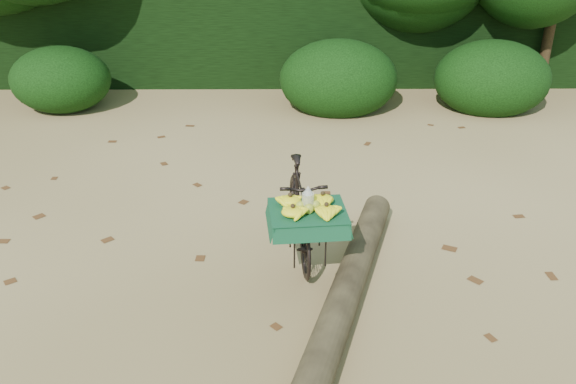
{
  "coord_description": "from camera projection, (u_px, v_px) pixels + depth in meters",
  "views": [
    {
      "loc": [
        0.62,
        -5.35,
        3.27
      ],
      "look_at": [
        0.65,
        -0.46,
        0.83
      ],
      "focal_mm": 38.0,
      "sensor_mm": 36.0,
      "label": 1
    }
  ],
  "objects": [
    {
      "name": "bush_clumps",
      "position": [
        277.0,
        82.0,
        9.9
      ],
      "size": [
        8.8,
        1.7,
        0.9
      ],
      "primitive_type": null,
      "color": "black",
      "rests_on": "ground"
    },
    {
      "name": "vendor_bicycle",
      "position": [
        300.0,
        210.0,
        5.92
      ],
      "size": [
        0.71,
        1.69,
        0.93
      ],
      "rotation": [
        0.0,
        0.0,
        0.1
      ],
      "color": "black",
      "rests_on": "ground"
    },
    {
      "name": "hedge_backdrop",
      "position": [
        251.0,
        29.0,
        11.48
      ],
      "size": [
        26.0,
        1.8,
        1.8
      ],
      "primitive_type": "cube",
      "color": "black",
      "rests_on": "ground"
    },
    {
      "name": "fallen_log",
      "position": [
        339.0,
        310.0,
        5.05
      ],
      "size": [
        1.4,
        3.75,
        0.28
      ],
      "primitive_type": "cylinder",
      "rotation": [
        1.57,
        0.0,
        -0.3
      ],
      "color": "brown",
      "rests_on": "ground"
    },
    {
      "name": "leaf_litter",
      "position": [
        229.0,
        214.0,
        6.82
      ],
      "size": [
        7.0,
        7.3,
        0.01
      ],
      "primitive_type": null,
      "color": "#533016",
      "rests_on": "ground"
    },
    {
      "name": "ground",
      "position": [
        224.0,
        244.0,
        6.24
      ],
      "size": [
        80.0,
        80.0,
        0.0
      ],
      "primitive_type": "plane",
      "color": "tan",
      "rests_on": "ground"
    }
  ]
}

